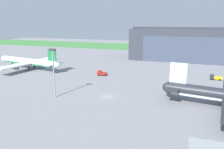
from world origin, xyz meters
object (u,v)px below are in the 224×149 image
object	(u,v)px
baggage_tug	(215,77)
stair_truck	(102,73)
apron_light_mast	(54,69)
airliner_far_right	(29,62)
maintenance_hangar	(193,45)

from	to	relation	value
baggage_tug	stair_truck	bearing A→B (deg)	-169.74
stair_truck	apron_light_mast	bearing A→B (deg)	-96.35
airliner_far_right	apron_light_mast	world-z (taller)	apron_light_mast
airliner_far_right	apron_light_mast	xyz separation A→B (m)	(39.51, -34.39, 6.07)
baggage_tug	maintenance_hangar	bearing A→B (deg)	100.67
baggage_tug	apron_light_mast	world-z (taller)	apron_light_mast
airliner_far_right	stair_truck	world-z (taller)	airliner_far_right
baggage_tug	apron_light_mast	xyz separation A→B (m)	(-56.32, -44.01, 9.08)
stair_truck	maintenance_hangar	bearing A→B (deg)	54.48
airliner_far_right	baggage_tug	world-z (taller)	airliner_far_right
stair_truck	apron_light_mast	xyz separation A→B (m)	(-3.84, -34.52, 9.12)
maintenance_hangar	baggage_tug	bearing A→B (deg)	-79.33
baggage_tug	apron_light_mast	size ratio (longest dim) A/B	0.30
apron_light_mast	airliner_far_right	bearing A→B (deg)	138.97
maintenance_hangar	stair_truck	distance (m)	74.52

